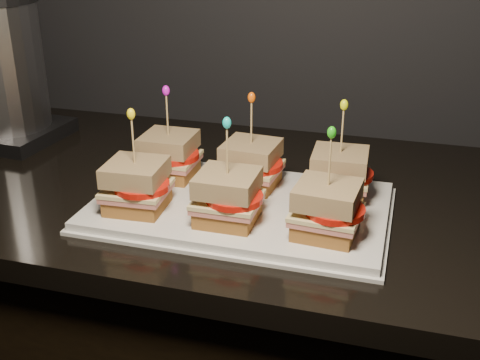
# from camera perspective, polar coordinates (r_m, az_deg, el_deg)

# --- Properties ---
(granite_slab) EXTENTS (2.27, 0.64, 0.04)m
(granite_slab) POSITION_cam_1_polar(r_m,az_deg,el_deg) (1.05, -1.20, -1.32)
(granite_slab) COLOR black
(granite_slab) RESTS_ON cabinet
(platter) EXTENTS (0.45, 0.28, 0.02)m
(platter) POSITION_cam_1_polar(r_m,az_deg,el_deg) (0.94, 0.00, -2.57)
(platter) COLOR silver
(platter) RESTS_ON granite_slab
(platter_rim) EXTENTS (0.46, 0.29, 0.01)m
(platter_rim) POSITION_cam_1_polar(r_m,az_deg,el_deg) (0.94, 0.00, -2.90)
(platter_rim) COLOR silver
(platter_rim) RESTS_ON granite_slab
(sandwich_0_bread_bot) EXTENTS (0.08, 0.08, 0.02)m
(sandwich_0_bread_bot) POSITION_cam_1_polar(r_m,az_deg,el_deg) (1.03, -6.65, 0.99)
(sandwich_0_bread_bot) COLOR brown
(sandwich_0_bread_bot) RESTS_ON platter
(sandwich_0_ham) EXTENTS (0.09, 0.09, 0.01)m
(sandwich_0_ham) POSITION_cam_1_polar(r_m,az_deg,el_deg) (1.02, -6.70, 1.78)
(sandwich_0_ham) COLOR #C6665D
(sandwich_0_ham) RESTS_ON sandwich_0_bread_bot
(sandwich_0_cheese) EXTENTS (0.09, 0.09, 0.01)m
(sandwich_0_cheese) POSITION_cam_1_polar(r_m,az_deg,el_deg) (1.02, -6.71, 2.15)
(sandwich_0_cheese) COLOR beige
(sandwich_0_cheese) RESTS_ON sandwich_0_ham
(sandwich_0_tomato) EXTENTS (0.08, 0.08, 0.01)m
(sandwich_0_tomato) POSITION_cam_1_polar(r_m,az_deg,el_deg) (1.01, -6.23, 2.35)
(sandwich_0_tomato) COLOR red
(sandwich_0_tomato) RESTS_ON sandwich_0_cheese
(sandwich_0_bread_top) EXTENTS (0.08, 0.08, 0.03)m
(sandwich_0_bread_top) POSITION_cam_1_polar(r_m,az_deg,el_deg) (1.01, -6.78, 3.53)
(sandwich_0_bread_top) COLOR #56310C
(sandwich_0_bread_top) RESTS_ON sandwich_0_tomato
(sandwich_0_pick) EXTENTS (0.00, 0.00, 0.09)m
(sandwich_0_pick) POSITION_cam_1_polar(r_m,az_deg,el_deg) (1.00, -6.91, 5.92)
(sandwich_0_pick) COLOR tan
(sandwich_0_pick) RESTS_ON sandwich_0_bread_top
(sandwich_0_frill) EXTENTS (0.01, 0.01, 0.02)m
(sandwich_0_frill) POSITION_cam_1_polar(r_m,az_deg,el_deg) (0.98, -7.04, 8.42)
(sandwich_0_frill) COLOR #D311CD
(sandwich_0_frill) RESTS_ON sandwich_0_pick
(sandwich_1_bread_bot) EXTENTS (0.09, 0.09, 0.02)m
(sandwich_1_bread_bot) POSITION_cam_1_polar(r_m,az_deg,el_deg) (0.98, 1.04, 0.10)
(sandwich_1_bread_bot) COLOR brown
(sandwich_1_bread_bot) RESTS_ON platter
(sandwich_1_ham) EXTENTS (0.10, 0.09, 0.01)m
(sandwich_1_ham) POSITION_cam_1_polar(r_m,az_deg,el_deg) (0.98, 1.05, 0.92)
(sandwich_1_ham) COLOR #C6665D
(sandwich_1_ham) RESTS_ON sandwich_1_bread_bot
(sandwich_1_cheese) EXTENTS (0.10, 0.10, 0.01)m
(sandwich_1_cheese) POSITION_cam_1_polar(r_m,az_deg,el_deg) (0.98, 1.05, 1.30)
(sandwich_1_cheese) COLOR beige
(sandwich_1_cheese) RESTS_ON sandwich_1_ham
(sandwich_1_tomato) EXTENTS (0.08, 0.08, 0.01)m
(sandwich_1_tomato) POSITION_cam_1_polar(r_m,az_deg,el_deg) (0.96, 1.65, 1.50)
(sandwich_1_tomato) COLOR red
(sandwich_1_tomato) RESTS_ON sandwich_1_cheese
(sandwich_1_bread_top) EXTENTS (0.09, 0.09, 0.03)m
(sandwich_1_bread_top) POSITION_cam_1_polar(r_m,az_deg,el_deg) (0.97, 1.06, 2.74)
(sandwich_1_bread_top) COLOR #56310C
(sandwich_1_bread_top) RESTS_ON sandwich_1_tomato
(sandwich_1_pick) EXTENTS (0.00, 0.00, 0.09)m
(sandwich_1_pick) POSITION_cam_1_polar(r_m,az_deg,el_deg) (0.95, 1.08, 5.23)
(sandwich_1_pick) COLOR tan
(sandwich_1_pick) RESTS_ON sandwich_1_bread_top
(sandwich_1_frill) EXTENTS (0.01, 0.01, 0.02)m
(sandwich_1_frill) POSITION_cam_1_polar(r_m,az_deg,el_deg) (0.94, 1.10, 7.84)
(sandwich_1_frill) COLOR #EB5306
(sandwich_1_frill) RESTS_ON sandwich_1_pick
(sandwich_2_bread_bot) EXTENTS (0.09, 0.09, 0.02)m
(sandwich_2_bread_bot) POSITION_cam_1_polar(r_m,az_deg,el_deg) (0.96, 9.27, -0.86)
(sandwich_2_bread_bot) COLOR brown
(sandwich_2_bread_bot) RESTS_ON platter
(sandwich_2_ham) EXTENTS (0.09, 0.09, 0.01)m
(sandwich_2_ham) POSITION_cam_1_polar(r_m,az_deg,el_deg) (0.95, 9.33, -0.02)
(sandwich_2_ham) COLOR #C6665D
(sandwich_2_ham) RESTS_ON sandwich_2_bread_bot
(sandwich_2_cheese) EXTENTS (0.10, 0.09, 0.01)m
(sandwich_2_cheese) POSITION_cam_1_polar(r_m,az_deg,el_deg) (0.95, 9.36, 0.37)
(sandwich_2_cheese) COLOR beige
(sandwich_2_cheese) RESTS_ON sandwich_2_ham
(sandwich_2_tomato) EXTENTS (0.08, 0.08, 0.01)m
(sandwich_2_tomato) POSITION_cam_1_polar(r_m,az_deg,el_deg) (0.94, 10.06, 0.56)
(sandwich_2_tomato) COLOR red
(sandwich_2_tomato) RESTS_ON sandwich_2_cheese
(sandwich_2_bread_top) EXTENTS (0.09, 0.09, 0.03)m
(sandwich_2_bread_top) POSITION_cam_1_polar(r_m,az_deg,el_deg) (0.94, 9.47, 1.83)
(sandwich_2_bread_top) COLOR #56310C
(sandwich_2_bread_top) RESTS_ON sandwich_2_tomato
(sandwich_2_pick) EXTENTS (0.00, 0.00, 0.09)m
(sandwich_2_pick) POSITION_cam_1_polar(r_m,az_deg,el_deg) (0.93, 9.65, 4.37)
(sandwich_2_pick) COLOR tan
(sandwich_2_pick) RESTS_ON sandwich_2_bread_top
(sandwich_2_frill) EXTENTS (0.01, 0.01, 0.02)m
(sandwich_2_frill) POSITION_cam_1_polar(r_m,az_deg,el_deg) (0.91, 9.84, 7.04)
(sandwich_2_frill) COLOR #DAE70C
(sandwich_2_frill) RESTS_ON sandwich_2_pick
(sandwich_3_bread_bot) EXTENTS (0.09, 0.09, 0.02)m
(sandwich_3_bread_bot) POSITION_cam_1_polar(r_m,az_deg,el_deg) (0.92, -9.68, -2.01)
(sandwich_3_bread_bot) COLOR brown
(sandwich_3_bread_bot) RESTS_ON platter
(sandwich_3_ham) EXTENTS (0.10, 0.09, 0.01)m
(sandwich_3_ham) POSITION_cam_1_polar(r_m,az_deg,el_deg) (0.92, -9.74, -1.14)
(sandwich_3_ham) COLOR #C6665D
(sandwich_3_ham) RESTS_ON sandwich_3_bread_bot
(sandwich_3_cheese) EXTENTS (0.10, 0.09, 0.01)m
(sandwich_3_cheese) POSITION_cam_1_polar(r_m,az_deg,el_deg) (0.91, -9.77, -0.74)
(sandwich_3_cheese) COLOR beige
(sandwich_3_cheese) RESTS_ON sandwich_3_ham
(sandwich_3_tomato) EXTENTS (0.08, 0.08, 0.01)m
(sandwich_3_tomato) POSITION_cam_1_polar(r_m,az_deg,el_deg) (0.90, -9.28, -0.55)
(sandwich_3_tomato) COLOR red
(sandwich_3_tomato) RESTS_ON sandwich_3_cheese
(sandwich_3_bread_top) EXTENTS (0.09, 0.09, 0.03)m
(sandwich_3_bread_top) POSITION_cam_1_polar(r_m,az_deg,el_deg) (0.90, -9.89, 0.78)
(sandwich_3_bread_top) COLOR #56310C
(sandwich_3_bread_top) RESTS_ON sandwich_3_tomato
(sandwich_3_pick) EXTENTS (0.00, 0.00, 0.09)m
(sandwich_3_pick) POSITION_cam_1_polar(r_m,az_deg,el_deg) (0.89, -10.09, 3.41)
(sandwich_3_pick) COLOR tan
(sandwich_3_pick) RESTS_ON sandwich_3_bread_top
(sandwich_3_frill) EXTENTS (0.01, 0.01, 0.02)m
(sandwich_3_frill) POSITION_cam_1_polar(r_m,az_deg,el_deg) (0.87, -10.30, 6.19)
(sandwich_3_frill) COLOR yellow
(sandwich_3_frill) RESTS_ON sandwich_3_pick
(sandwich_4_bread_bot) EXTENTS (0.08, 0.08, 0.02)m
(sandwich_4_bread_bot) POSITION_cam_1_polar(r_m,az_deg,el_deg) (0.87, -1.17, -3.18)
(sandwich_4_bread_bot) COLOR brown
(sandwich_4_bread_bot) RESTS_ON platter
(sandwich_4_ham) EXTENTS (0.09, 0.09, 0.01)m
(sandwich_4_ham) POSITION_cam_1_polar(r_m,az_deg,el_deg) (0.87, -1.18, -2.27)
(sandwich_4_ham) COLOR #C6665D
(sandwich_4_ham) RESTS_ON sandwich_4_bread_bot
(sandwich_4_cheese) EXTENTS (0.09, 0.09, 0.01)m
(sandwich_4_cheese) POSITION_cam_1_polar(r_m,az_deg,el_deg) (0.86, -1.19, -1.85)
(sandwich_4_cheese) COLOR beige
(sandwich_4_cheese) RESTS_ON sandwich_4_ham
(sandwich_4_tomato) EXTENTS (0.08, 0.08, 0.01)m
(sandwich_4_tomato) POSITION_cam_1_polar(r_m,az_deg,el_deg) (0.85, -0.54, -1.66)
(sandwich_4_tomato) COLOR red
(sandwich_4_tomato) RESTS_ON sandwich_4_cheese
(sandwich_4_bread_top) EXTENTS (0.08, 0.08, 0.03)m
(sandwich_4_bread_top) POSITION_cam_1_polar(r_m,az_deg,el_deg) (0.85, -1.20, -0.26)
(sandwich_4_bread_top) COLOR #56310C
(sandwich_4_bread_top) RESTS_ON sandwich_4_tomato
(sandwich_4_pick) EXTENTS (0.00, 0.00, 0.09)m
(sandwich_4_pick) POSITION_cam_1_polar(r_m,az_deg,el_deg) (0.83, -1.23, 2.52)
(sandwich_4_pick) COLOR tan
(sandwich_4_pick) RESTS_ON sandwich_4_bread_top
(sandwich_4_frill) EXTENTS (0.01, 0.01, 0.02)m
(sandwich_4_frill) POSITION_cam_1_polar(r_m,az_deg,el_deg) (0.82, -1.25, 5.45)
(sandwich_4_frill) COLOR #12C3B9
(sandwich_4_frill) RESTS_ON sandwich_4_pick
(sandwich_5_bread_bot) EXTENTS (0.09, 0.09, 0.02)m
(sandwich_5_bread_bot) POSITION_cam_1_polar(r_m,az_deg,el_deg) (0.85, 8.11, -4.37)
(sandwich_5_bread_bot) COLOR brown
(sandwich_5_bread_bot) RESTS_ON platter
(sandwich_5_ham) EXTENTS (0.10, 0.09, 0.01)m
(sandwich_5_ham) POSITION_cam_1_polar(r_m,az_deg,el_deg) (0.84, 8.17, -3.44)
(sandwich_5_ham) COLOR #C6665D
(sandwich_5_ham) RESTS_ON sandwich_5_bread_bot
(sandwich_5_cheese) EXTENTS (0.10, 0.10, 0.01)m
(sandwich_5_cheese) POSITION_cam_1_polar(r_m,az_deg,el_deg) (0.84, 8.20, -3.01)
(sandwich_5_cheese) COLOR beige
(sandwich_5_cheese) RESTS_ON sandwich_5_ham
(sandwich_5_tomato) EXTENTS (0.08, 0.08, 0.01)m
(sandwich_5_tomato) POSITION_cam_1_polar(r_m,az_deg,el_deg) (0.83, 8.99, -2.83)
(sandwich_5_tomato) COLOR red
(sandwich_5_tomato) RESTS_ON sandwich_5_cheese
(sandwich_5_bread_top) EXTENTS (0.09, 0.09, 0.03)m
(sandwich_5_bread_top) POSITION_cam_1_polar(r_m,az_deg,el_deg) (0.82, 8.31, -1.38)
(sandwich_5_bread_top) COLOR #56310C
(sandwich_5_bread_top) RESTS_ON sandwich_5_tomato
(sandwich_5_pick) EXTENTS (0.00, 0.00, 0.09)m
(sandwich_5_pick) POSITION_cam_1_polar(r_m,az_deg,el_deg) (0.81, 8.49, 1.46)
(sandwich_5_pick) COLOR tan
(sandwich_5_pick) RESTS_ON sandwich_5_bread_top
(sandwich_5_frill) EXTENTS (0.01, 0.01, 0.02)m
(sandwich_5_frill) POSITION_cam_1_polar(r_m,az_deg,el_deg) (0.79, 8.69, 4.48)
(sandwich_5_frill) COLOR #20A713
(sandwich_5_frill) RESTS_ON sandwich_5_pick
(appliance_base) EXTENTS (0.24, 0.20, 0.03)m
(appliance_base) POSITION_cam_1_polar(r_m,az_deg,el_deg) (1.34, -21.31, 4.31)
(appliance_base) COLOR #262628
(appliance_base) RESTS_ON granite_slab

